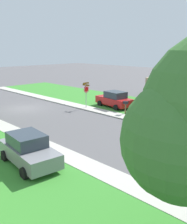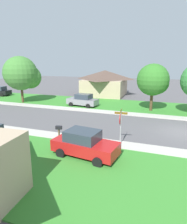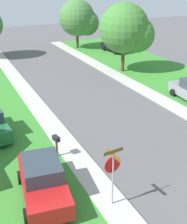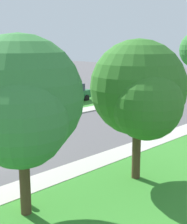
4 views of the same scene
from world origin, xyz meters
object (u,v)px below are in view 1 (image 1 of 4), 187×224
stop_sign_far_corner (86,91)px  car_grey_near_corner (28,150)px  car_red_driveway_right (114,99)px  car_green_behind_trees (180,108)px  mailbox (126,104)px

stop_sign_far_corner → car_grey_near_corner: size_ratio=0.62×
car_grey_near_corner → car_red_driveway_right: bearing=-156.7°
stop_sign_far_corner → car_green_behind_trees: (-3.89, 8.66, -1.01)m
stop_sign_far_corner → car_grey_near_corner: stop_sign_far_corner is taller
car_red_driveway_right → mailbox: car_red_driveway_right is taller
mailbox → car_green_behind_trees: bearing=126.2°
stop_sign_far_corner → car_red_driveway_right: 3.22m
car_green_behind_trees → stop_sign_far_corner: bearing=-65.8°
stop_sign_far_corner → car_grey_near_corner: 13.99m
car_grey_near_corner → mailbox: car_grey_near_corner is taller
car_red_driveway_right → car_green_behind_trees: bearing=101.7°
stop_sign_far_corner → car_red_driveway_right: (-2.47, 1.79, -1.01)m
stop_sign_far_corner → car_green_behind_trees: bearing=114.2°
car_green_behind_trees → car_grey_near_corner: bearing=-3.1°
car_green_behind_trees → car_red_driveway_right: 7.01m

